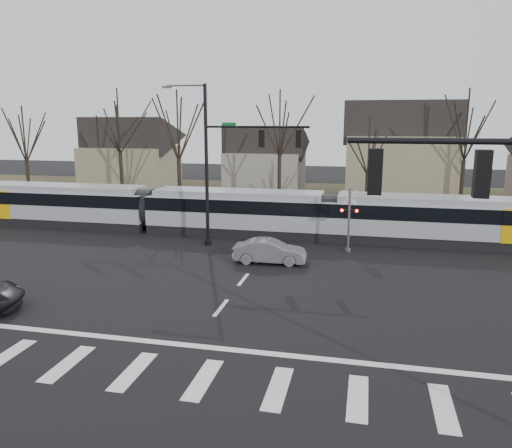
# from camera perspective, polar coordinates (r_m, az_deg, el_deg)

# --- Properties ---
(ground) EXTENTS (140.00, 140.00, 0.00)m
(ground) POSITION_cam_1_polar(r_m,az_deg,el_deg) (20.35, -5.66, -11.53)
(ground) COLOR black
(grass_verge) EXTENTS (140.00, 28.00, 0.01)m
(grass_verge) POSITION_cam_1_polar(r_m,az_deg,el_deg) (50.70, 5.70, 2.71)
(grass_verge) COLOR #38331E
(grass_verge) RESTS_ON ground
(crosswalk) EXTENTS (27.00, 2.60, 0.01)m
(crosswalk) POSITION_cam_1_polar(r_m,az_deg,el_deg) (16.98, -10.06, -16.66)
(crosswalk) COLOR silver
(crosswalk) RESTS_ON ground
(stop_line) EXTENTS (28.00, 0.35, 0.01)m
(stop_line) POSITION_cam_1_polar(r_m,az_deg,el_deg) (18.80, -7.42, -13.61)
(stop_line) COLOR silver
(stop_line) RESTS_ON ground
(lane_dashes) EXTENTS (0.18, 30.00, 0.01)m
(lane_dashes) POSITION_cam_1_polar(r_m,az_deg,el_deg) (35.16, 2.50, -1.36)
(lane_dashes) COLOR silver
(lane_dashes) RESTS_ON ground
(rail_pair) EXTENTS (90.00, 1.52, 0.06)m
(rail_pair) POSITION_cam_1_polar(r_m,az_deg,el_deg) (34.96, 2.44, -1.39)
(rail_pair) COLOR #59595E
(rail_pair) RESTS_ON ground
(tram) EXTENTS (41.36, 3.07, 3.14)m
(tram) POSITION_cam_1_polar(r_m,az_deg,el_deg) (35.45, -2.33, 1.57)
(tram) COLOR gray
(tram) RESTS_ON ground
(sedan) EXTENTS (1.82, 4.27, 1.36)m
(sedan) POSITION_cam_1_polar(r_m,az_deg,el_deg) (28.46, 1.58, -3.14)
(sedan) COLOR slate
(sedan) RESTS_ON ground
(signal_pole_far) EXTENTS (9.28, 0.44, 10.20)m
(signal_pole_far) POSITION_cam_1_polar(r_m,az_deg,el_deg) (31.42, -2.92, 7.57)
(signal_pole_far) COLOR black
(signal_pole_far) RESTS_ON ground
(rail_crossing_signal) EXTENTS (1.08, 0.36, 4.00)m
(rail_crossing_signal) POSITION_cam_1_polar(r_m,az_deg,el_deg) (31.12, 10.57, 0.25)
(rail_crossing_signal) COLOR #59595B
(rail_crossing_signal) RESTS_ON ground
(tree_row) EXTENTS (59.20, 7.20, 10.00)m
(tree_row) POSITION_cam_1_polar(r_m,az_deg,el_deg) (43.98, 7.47, 7.82)
(tree_row) COLOR black
(tree_row) RESTS_ON ground
(house_a) EXTENTS (9.72, 8.64, 8.60)m
(house_a) POSITION_cam_1_polar(r_m,az_deg,el_deg) (57.96, -14.17, 8.00)
(house_a) COLOR #7E765B
(house_a) RESTS_ON ground
(house_b) EXTENTS (8.64, 7.56, 7.65)m
(house_b) POSITION_cam_1_polar(r_m,az_deg,el_deg) (54.95, 1.08, 7.64)
(house_b) COLOR gray
(house_b) RESTS_ON ground
(house_c) EXTENTS (10.80, 8.64, 10.10)m
(house_c) POSITION_cam_1_polar(r_m,az_deg,el_deg) (50.86, 16.18, 8.26)
(house_c) COLOR #7E765B
(house_c) RESTS_ON ground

